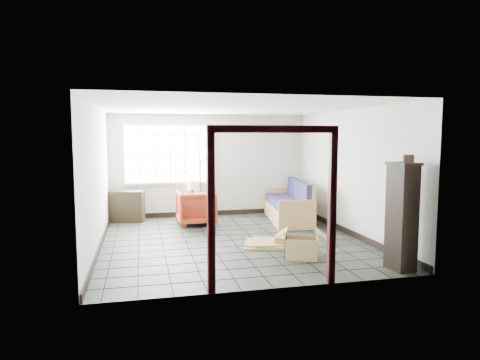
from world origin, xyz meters
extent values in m
plane|color=black|center=(0.00, 0.00, 0.00)|extent=(5.50, 5.50, 0.00)
cube|color=#B7BCB4|center=(0.00, 2.75, 1.30)|extent=(5.00, 0.02, 2.60)
cube|color=#B7BCB4|center=(0.00, -2.75, 1.30)|extent=(5.00, 0.02, 2.60)
cube|color=#B7BCB4|center=(-2.50, 0.00, 1.30)|extent=(0.02, 5.50, 2.60)
cube|color=#B7BCB4|center=(2.50, 0.00, 1.30)|extent=(0.02, 5.50, 2.60)
cube|color=white|center=(0.00, 0.00, 2.60)|extent=(5.00, 5.50, 0.02)
cube|color=black|center=(0.00, 2.73, 0.06)|extent=(4.95, 0.03, 0.12)
cube|color=black|center=(-2.48, 0.00, 0.06)|extent=(0.03, 5.45, 0.12)
cube|color=black|center=(2.48, 0.00, 0.06)|extent=(0.03, 5.45, 0.12)
cube|color=silver|center=(-1.00, 2.71, 1.60)|extent=(2.32, 0.06, 1.52)
cube|color=white|center=(-1.00, 2.67, 1.60)|extent=(2.20, 0.02, 1.40)
cube|color=#370C10|center=(-0.85, -2.70, 1.05)|extent=(0.10, 0.08, 2.10)
cube|color=#370C10|center=(0.85, -2.70, 1.05)|extent=(0.10, 0.08, 2.10)
cube|color=#370C10|center=(0.00, -2.70, 2.15)|extent=(1.80, 0.08, 0.10)
cube|color=tan|center=(1.74, 1.63, 0.19)|extent=(1.12, 2.18, 0.37)
cube|color=tan|center=(1.59, 0.57, 0.33)|extent=(0.83, 0.18, 0.67)
cube|color=tan|center=(1.89, 2.69, 0.33)|extent=(0.83, 0.18, 0.67)
cube|color=tan|center=(2.11, 1.58, 0.57)|extent=(0.37, 2.07, 0.73)
cube|color=#171C3B|center=(1.62, 0.95, 0.46)|extent=(0.84, 0.76, 0.17)
cube|color=#171C3B|center=(1.92, 0.91, 0.71)|extent=(0.24, 0.68, 0.54)
cube|color=#171C3B|center=(1.72, 1.63, 0.46)|extent=(0.84, 0.76, 0.17)
cube|color=#171C3B|center=(2.02, 1.59, 0.71)|extent=(0.24, 0.68, 0.54)
cube|color=#171C3B|center=(1.81, 2.31, 0.46)|extent=(0.84, 0.76, 0.17)
cube|color=#171C3B|center=(2.11, 2.27, 0.71)|extent=(0.24, 0.68, 0.54)
imported|color=maroon|center=(-0.49, 1.70, 0.43)|extent=(0.86, 0.81, 0.87)
cube|color=black|center=(-0.45, 2.40, 0.49)|extent=(0.51, 0.51, 0.06)
cube|color=black|center=(-0.66, 2.23, 0.24)|extent=(0.05, 0.05, 0.47)
cube|color=black|center=(-0.28, 2.19, 0.24)|extent=(0.05, 0.05, 0.47)
cube|color=black|center=(-0.62, 2.61, 0.24)|extent=(0.05, 0.05, 0.47)
cube|color=black|center=(-0.25, 2.57, 0.24)|extent=(0.05, 0.05, 0.47)
cylinder|color=black|center=(-0.49, 2.41, 0.60)|extent=(0.13, 0.13, 0.15)
cylinder|color=black|center=(-0.49, 2.41, 0.73)|extent=(0.03, 0.03, 0.11)
cone|color=beige|center=(-0.49, 2.41, 0.85)|extent=(0.34, 0.34, 0.22)
cube|color=silver|center=(-0.38, 2.38, 0.57)|extent=(0.32, 0.28, 0.09)
cylinder|color=black|center=(-0.51, 2.42, 0.57)|extent=(0.04, 0.06, 0.06)
cylinder|color=black|center=(-0.28, 2.33, 0.01)|extent=(0.31, 0.31, 0.03)
cylinder|color=black|center=(-0.28, 2.33, 0.73)|extent=(0.03, 0.03, 1.43)
cylinder|color=black|center=(-0.20, 2.25, 1.49)|extent=(0.23, 0.10, 0.13)
sphere|color=black|center=(-0.11, 2.17, 1.42)|extent=(0.16, 0.16, 0.13)
cube|color=black|center=(-2.15, 2.40, 0.37)|extent=(1.02, 0.58, 0.74)
cube|color=black|center=(-2.15, 2.40, 0.38)|extent=(0.94, 0.51, 0.03)
cube|color=black|center=(2.15, -2.40, 0.82)|extent=(0.35, 0.44, 1.64)
cube|color=black|center=(2.15, -2.40, 1.64)|extent=(0.39, 0.48, 0.04)
cylinder|color=black|center=(2.17, -2.48, 1.72)|extent=(0.20, 0.20, 0.12)
cube|color=olive|center=(0.89, -1.46, 0.01)|extent=(0.64, 0.59, 0.02)
cube|color=black|center=(0.65, -1.36, 0.18)|extent=(0.18, 0.39, 0.35)
cube|color=olive|center=(1.13, -1.56, 0.18)|extent=(0.18, 0.39, 0.35)
cube|color=olive|center=(0.81, -1.65, 0.18)|extent=(0.49, 0.22, 0.35)
cube|color=olive|center=(0.97, -1.26, 0.18)|extent=(0.49, 0.22, 0.35)
cube|color=olive|center=(0.58, -1.33, 0.42)|extent=(0.34, 0.46, 0.15)
cube|color=olive|center=(1.20, -1.58, 0.42)|extent=(0.34, 0.46, 0.15)
cube|color=olive|center=(0.75, -0.56, 0.01)|extent=(1.41, 1.18, 0.03)
cube|color=olive|center=(0.75, -0.56, 0.04)|extent=(1.31, 1.20, 0.03)
cube|color=olive|center=(0.75, -0.56, 0.06)|extent=(1.00, 0.78, 0.03)
cube|color=olive|center=(0.88, -0.66, 0.13)|extent=(0.44, 0.41, 0.10)
camera|label=1|loc=(-1.73, -8.11, 2.07)|focal=32.00mm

